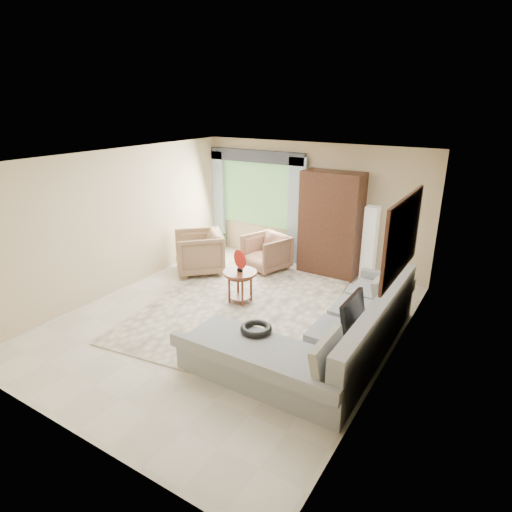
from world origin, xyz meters
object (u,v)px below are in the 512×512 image
Objects in this scene: potted_plant at (220,240)px; sectional_sofa at (330,339)px; tv_screen at (353,314)px; floor_lamp at (369,244)px; armchair_right at (266,252)px; coffee_table at (240,286)px; armoire at (331,224)px; armchair_left at (199,252)px.

sectional_sofa is at bearing -35.85° from potted_plant.
floor_lamp is at bearing 103.67° from tv_screen.
armchair_right is 2.11m from floor_lamp.
armchair_right reaches higher than coffee_table.
potted_plant is at bearing 146.62° from tv_screen.
armoire is 0.86m from floor_lamp.
tv_screen is at bearing -61.98° from armoire.
sectional_sofa is 1.65× the size of armoire.
armchair_left is at bearing 159.12° from tv_screen.
potted_plant is at bearing 133.12° from coffee_table.
armoire is at bearing 118.02° from tv_screen.
tv_screen is (0.27, 0.08, 0.44)m from sectional_sofa.
potted_plant is (-3.99, 2.88, -0.04)m from sectional_sofa.
floor_lamp reaches higher than coffee_table.
armoire reaches higher than tv_screen.
armchair_left is (-3.53, 1.53, 0.15)m from sectional_sofa.
coffee_table is 2.73m from floor_lamp.
armoire is 1.40× the size of floor_lamp.
sectional_sofa is 2.31× the size of floor_lamp.
tv_screen is 1.24× the size of coffee_table.
armoire is at bearing 69.85° from coffee_table.
armoire is (-1.50, 2.82, 0.33)m from tv_screen.
sectional_sofa is 4.92m from potted_plant.
tv_screen reaches higher than sectional_sofa.
armoire is (-1.23, 2.90, 0.77)m from sectional_sofa.
tv_screen reaches higher than armchair_left.
potted_plant is (-1.56, 0.49, -0.13)m from armchair_right.
armchair_left is at bearing 156.61° from sectional_sofa.
armoire is at bearing 75.98° from armchair_left.
armoire is (2.75, 0.02, 0.80)m from potted_plant.
floor_lamp is at bearing 69.97° from armchair_left.
coffee_table is at bearing -125.87° from floor_lamp.
coffee_table is 0.40× the size of floor_lamp.
sectional_sofa reaches higher than coffee_table.
sectional_sofa reaches higher than potted_plant.
armchair_left is 1.94× the size of potted_plant.
floor_lamp is (0.80, 0.06, -0.30)m from armoire.
floor_lamp reaches higher than armchair_right.
tv_screen reaches higher than armchair_right.
sectional_sofa is 4.20× the size of armchair_right.
armchair_left is 1.15× the size of armchair_right.
armchair_left is (-3.80, 1.45, -0.29)m from tv_screen.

